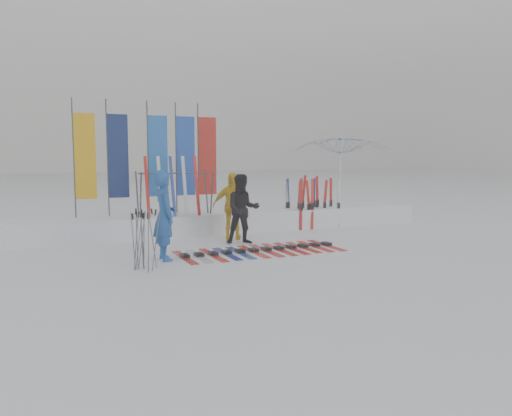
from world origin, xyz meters
name	(u,v)px	position (x,y,z in m)	size (l,w,h in m)	color
ground	(278,262)	(0.00, 0.00, 0.00)	(120.00, 120.00, 0.00)	white
snow_bank	(209,222)	(0.00, 4.60, 0.30)	(14.00, 1.60, 0.60)	white
person_blue	(164,215)	(-2.16, 1.20, 0.98)	(0.71, 0.47, 1.96)	#1B4EA1
person_black	(243,209)	(0.17, 2.38, 0.90)	(0.87, 0.68, 1.80)	black
person_yellow	(232,206)	(0.18, 3.15, 0.90)	(1.06, 0.44, 1.81)	yellow
tent_canopy	(342,177)	(5.04, 5.14, 1.51)	(3.30, 3.37, 3.03)	white
ski_row	(260,250)	(0.14, 1.23, 0.03)	(3.87, 1.70, 0.07)	#B71E0E
pole_cluster	(143,240)	(-2.77, 0.46, 0.60)	(0.51, 0.67, 1.26)	#595B60
feather_flags	(152,156)	(-1.62, 4.83, 2.24)	(4.08, 0.18, 3.20)	#383A3F
ski_rack	(175,187)	(-1.12, 4.20, 1.38)	(2.04, 0.80, 1.23)	#383A3F
upright_skis	(310,203)	(3.26, 4.26, 0.77)	(1.67, 0.92, 1.67)	red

